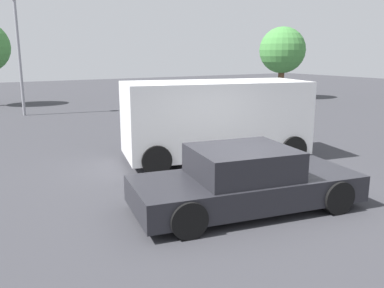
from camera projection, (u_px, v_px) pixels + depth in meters
ground_plane at (244, 205)px, 8.08m from camera, size 80.00×80.00×0.00m
sedan_foreground at (245, 181)px, 7.77m from camera, size 4.63×2.54×1.22m
van_white at (215, 118)px, 11.25m from camera, size 5.34×3.22×2.20m
pedestrian at (242, 110)px, 14.24m from camera, size 0.45×0.46×1.69m
light_post_mid at (17, 31)px, 18.84m from camera, size 0.44×0.44×5.76m
tree_back_center at (282, 50)px, 26.41m from camera, size 2.98×2.98×4.64m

